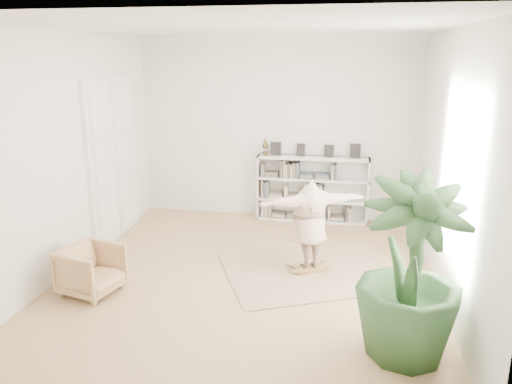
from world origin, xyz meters
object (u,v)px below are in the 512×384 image
(bookshelf, at_px, (312,190))
(houseplant, at_px, (410,270))
(armchair, at_px, (91,270))
(rocker_board, at_px, (308,268))
(person, at_px, (310,222))

(bookshelf, xyz_separation_m, houseplant, (1.36, -4.51, 0.39))
(armchair, height_order, rocker_board, armchair)
(bookshelf, relative_size, rocker_board, 4.16)
(rocker_board, xyz_separation_m, houseplant, (1.22, -2.02, 0.96))
(rocker_board, xyz_separation_m, person, (0.00, 0.00, 0.75))
(armchair, distance_m, rocker_board, 3.20)
(armchair, xyz_separation_m, rocker_board, (2.94, 1.24, -0.28))
(armchair, bearing_deg, houseplant, -86.22)
(bookshelf, distance_m, armchair, 4.67)
(armchair, xyz_separation_m, person, (2.94, 1.24, 0.47))
(bookshelf, distance_m, houseplant, 4.72)
(rocker_board, height_order, person, person)
(rocker_board, bearing_deg, bookshelf, 68.64)
(bookshelf, xyz_separation_m, person, (0.14, -2.49, 0.17))
(bookshelf, height_order, rocker_board, bookshelf)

